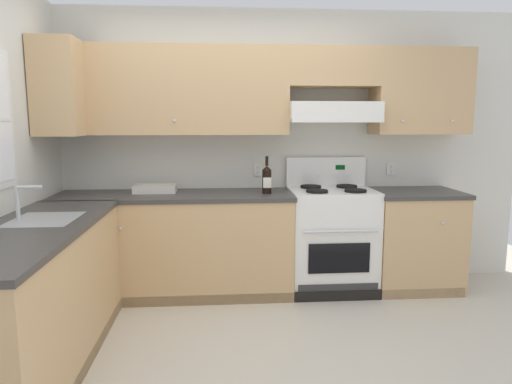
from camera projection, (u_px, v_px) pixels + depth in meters
name	position (u px, v px, depth m)	size (l,w,h in m)	color
ground_plane	(239.00, 361.00, 2.98)	(7.04, 7.04, 0.00)	beige
wall_back	(274.00, 128.00, 4.29)	(4.68, 0.57, 2.55)	silver
counter_back_run	(243.00, 243.00, 4.14)	(3.60, 0.65, 0.91)	tan
counter_left_run	(36.00, 299.00, 2.82)	(0.63, 1.91, 1.13)	tan
stove	(331.00, 238.00, 4.21)	(0.76, 0.62, 1.20)	white
wine_bottle	(267.00, 179.00, 4.03)	(0.08, 0.08, 0.33)	black
bowl	(155.00, 190.00, 4.10)	(0.37, 0.20, 0.07)	beige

